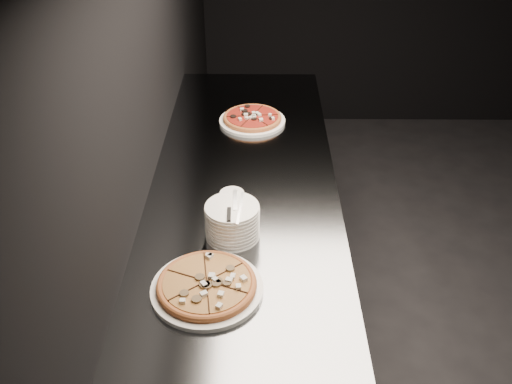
{
  "coord_description": "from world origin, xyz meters",
  "views": [
    {
      "loc": [
        -2.06,
        -1.82,
        2.16
      ],
      "look_at": [
        -2.08,
        -0.06,
        0.98
      ],
      "focal_mm": 40.0,
      "sensor_mm": 36.0,
      "label": 1
    }
  ],
  "objects_px": {
    "plate_stack": "(232,221)",
    "counter": "(245,284)",
    "ramekin": "(232,201)",
    "cutlery": "(234,208)",
    "pizza_mushroom": "(207,286)",
    "pizza_tomato": "(252,119)"
  },
  "relations": [
    {
      "from": "plate_stack",
      "to": "ramekin",
      "type": "bearing_deg",
      "value": 93.13
    },
    {
      "from": "pizza_mushroom",
      "to": "pizza_tomato",
      "type": "distance_m",
      "value": 1.15
    },
    {
      "from": "plate_stack",
      "to": "counter",
      "type": "bearing_deg",
      "value": 83.18
    },
    {
      "from": "plate_stack",
      "to": "pizza_tomato",
      "type": "bearing_deg",
      "value": 86.42
    },
    {
      "from": "pizza_mushroom",
      "to": "pizza_tomato",
      "type": "height_order",
      "value": "pizza_mushroom"
    },
    {
      "from": "pizza_mushroom",
      "to": "ramekin",
      "type": "xyz_separation_m",
      "value": [
        0.06,
        0.43,
        0.02
      ]
    },
    {
      "from": "pizza_tomato",
      "to": "ramekin",
      "type": "bearing_deg",
      "value": -95.01
    },
    {
      "from": "cutlery",
      "to": "ramekin",
      "type": "distance_m",
      "value": 0.19
    },
    {
      "from": "ramekin",
      "to": "pizza_tomato",
      "type": "bearing_deg",
      "value": 84.99
    },
    {
      "from": "counter",
      "to": "pizza_tomato",
      "type": "height_order",
      "value": "pizza_tomato"
    },
    {
      "from": "pizza_tomato",
      "to": "plate_stack",
      "type": "bearing_deg",
      "value": -93.58
    },
    {
      "from": "pizza_tomato",
      "to": "cutlery",
      "type": "relative_size",
      "value": 1.58
    },
    {
      "from": "pizza_tomato",
      "to": "pizza_mushroom",
      "type": "bearing_deg",
      "value": -96.06
    },
    {
      "from": "pizza_tomato",
      "to": "plate_stack",
      "type": "height_order",
      "value": "plate_stack"
    },
    {
      "from": "counter",
      "to": "ramekin",
      "type": "height_order",
      "value": "ramekin"
    },
    {
      "from": "counter",
      "to": "ramekin",
      "type": "distance_m",
      "value": 0.51
    },
    {
      "from": "ramekin",
      "to": "cutlery",
      "type": "bearing_deg",
      "value": -84.6
    },
    {
      "from": "counter",
      "to": "pizza_mushroom",
      "type": "relative_size",
      "value": 6.06
    },
    {
      "from": "cutlery",
      "to": "counter",
      "type": "bearing_deg",
      "value": 83.18
    },
    {
      "from": "pizza_mushroom",
      "to": "plate_stack",
      "type": "xyz_separation_m",
      "value": [
        0.07,
        0.28,
        0.04
      ]
    },
    {
      "from": "pizza_tomato",
      "to": "cutlery",
      "type": "distance_m",
      "value": 0.89
    },
    {
      "from": "pizza_mushroom",
      "to": "ramekin",
      "type": "relative_size",
      "value": 4.5
    }
  ]
}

